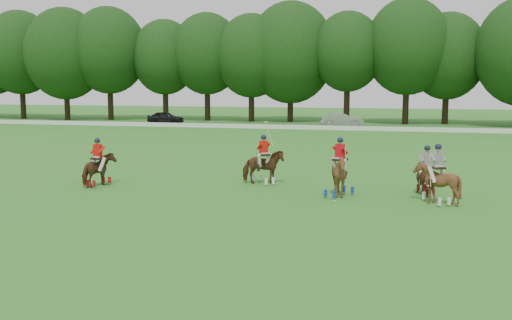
% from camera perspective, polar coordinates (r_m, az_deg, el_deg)
% --- Properties ---
extents(ground, '(180.00, 180.00, 0.00)m').
position_cam_1_polar(ground, '(20.59, -2.47, -5.40)').
color(ground, '#296A1E').
rests_on(ground, ground).
extents(tree_line, '(117.98, 14.32, 14.75)m').
position_cam_1_polar(tree_line, '(67.60, 9.42, 10.62)').
color(tree_line, black).
rests_on(tree_line, ground).
extents(boundary_rail, '(120.00, 0.10, 0.44)m').
position_cam_1_polar(boundary_rail, '(57.70, 8.20, 3.20)').
color(boundary_rail, white).
rests_on(boundary_rail, ground).
extents(car_left, '(4.23, 1.81, 1.42)m').
position_cam_1_polar(car_left, '(67.13, -9.02, 4.22)').
color(car_left, black).
rests_on(car_left, ground).
extents(car_mid, '(4.78, 2.56, 1.50)m').
position_cam_1_polar(car_mid, '(62.13, 8.55, 4.00)').
color(car_mid, '#99999E').
rests_on(car_mid, ground).
extents(polo_red_a, '(1.13, 1.87, 2.20)m').
position_cam_1_polar(polo_red_a, '(26.85, -15.49, -0.89)').
color(polo_red_a, '#4B2414').
rests_on(polo_red_a, ground).
extents(polo_red_b, '(2.08, 2.07, 2.84)m').
position_cam_1_polar(polo_red_b, '(26.45, 0.76, -0.65)').
color(polo_red_b, '#4B2414').
rests_on(polo_red_b, ground).
extents(polo_red_c, '(2.05, 2.12, 2.47)m').
position_cam_1_polar(polo_red_c, '(23.70, 8.35, -1.50)').
color(polo_red_c, '#4B2414').
rests_on(polo_red_c, ground).
extents(polo_stripe_a, '(1.14, 1.73, 2.08)m').
position_cam_1_polar(polo_stripe_a, '(25.01, 16.65, -1.66)').
color(polo_stripe_a, '#4B2414').
rests_on(polo_stripe_a, ground).
extents(polo_stripe_b, '(1.85, 1.92, 2.35)m').
position_cam_1_polar(polo_stripe_b, '(23.19, 17.63, -2.14)').
color(polo_stripe_b, '#4B2414').
rests_on(polo_stripe_b, ground).
extents(polo_ball, '(0.09, 0.09, 0.09)m').
position_cam_1_polar(polo_ball, '(22.81, 7.84, -4.06)').
color(polo_ball, white).
rests_on(polo_ball, ground).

